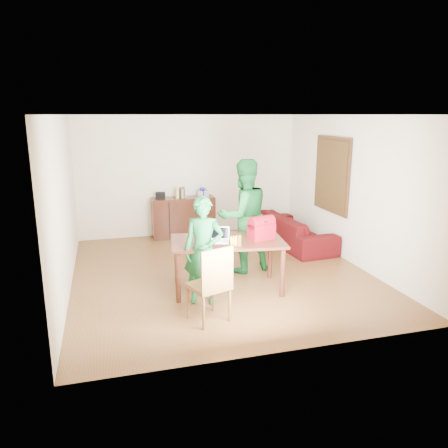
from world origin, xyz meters
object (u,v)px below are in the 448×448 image
object	(u,v)px
table	(227,247)
bottle	(239,240)
red_bag	(261,230)
sofa	(295,230)
person_near	(203,251)
person_far	(244,216)
chair	(209,299)
laptop	(219,239)

from	to	relation	value
table	bottle	distance (m)	0.41
red_bag	sofa	bearing A→B (deg)	38.67
person_near	sofa	world-z (taller)	person_near
bottle	sofa	distance (m)	3.08
person_far	red_bag	xyz separation A→B (m)	(0.01, -0.86, -0.03)
chair	person_near	size ratio (longest dim) A/B	0.67
laptop	chair	bearing A→B (deg)	-95.25
bottle	person_near	bearing A→B (deg)	-176.03
person_far	bottle	xyz separation A→B (m)	(-0.43, -1.12, -0.08)
table	person_near	distance (m)	0.61
person_near	red_bag	bearing A→B (deg)	38.51
laptop	red_bag	world-z (taller)	red_bag
person_far	sofa	distance (m)	2.04
table	laptop	size ratio (longest dim) A/B	5.42
table	person_far	size ratio (longest dim) A/B	0.93
table	person_near	bearing A→B (deg)	-132.70
chair	laptop	size ratio (longest dim) A/B	3.10
person_near	person_far	world-z (taller)	person_far
person_near	table	bearing A→B (deg)	61.03
laptop	person_far	bearing A→B (deg)	69.26
chair	table	bearing A→B (deg)	42.34
table	bottle	bearing A→B (deg)	-68.47
person_near	bottle	xyz separation A→B (m)	(0.55, 0.04, 0.11)
person_far	sofa	size ratio (longest dim) A/B	0.91
red_bag	sofa	world-z (taller)	red_bag
chair	sofa	bearing A→B (deg)	29.45
person_far	bottle	distance (m)	1.20
table	chair	bearing A→B (deg)	-110.21
chair	person_near	xyz separation A→B (m)	(0.06, 0.61, 0.49)
person_far	sofa	xyz separation A→B (m)	(1.53, 1.18, -0.67)
laptop	sofa	xyz separation A→B (m)	(2.18, 2.02, -0.54)
laptop	red_bag	xyz separation A→B (m)	(0.67, -0.02, 0.10)
chair	laptop	distance (m)	1.14
bottle	chair	bearing A→B (deg)	-133.62
red_bag	chair	bearing A→B (deg)	-154.19
sofa	chair	bearing A→B (deg)	134.61
sofa	bottle	bearing A→B (deg)	135.36
bottle	red_bag	world-z (taller)	red_bag
table	chair	world-z (taller)	chair
laptop	red_bag	bearing A→B (deg)	15.35
chair	person_far	size ratio (longest dim) A/B	0.54
chair	person_far	bearing A→B (deg)	39.99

